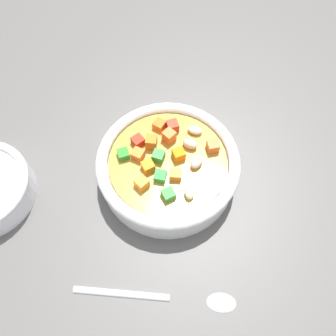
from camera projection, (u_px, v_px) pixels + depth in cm
name	position (u px, v px, depth cm)	size (l,w,h in cm)	color
ground_plane	(168.00, 179.00, 50.41)	(140.00, 140.00, 2.00)	#565451
soup_bowl_main	(168.00, 166.00, 47.09)	(19.68, 19.68, 6.02)	white
spoon	(159.00, 297.00, 41.15)	(11.09, 18.44, 0.90)	silver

